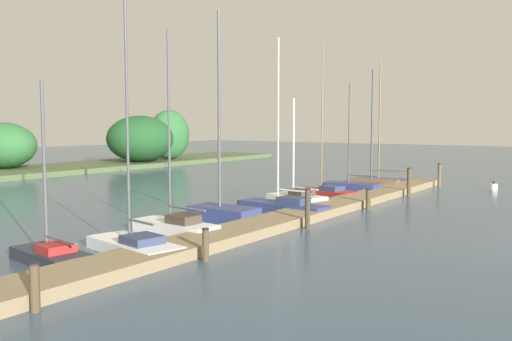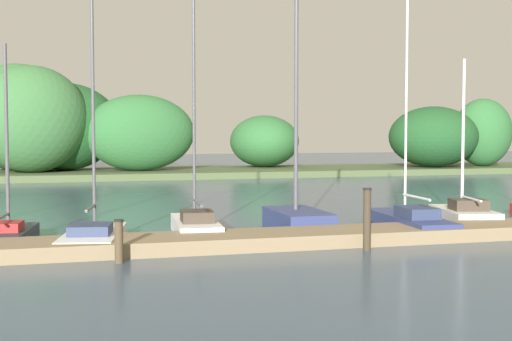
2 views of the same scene
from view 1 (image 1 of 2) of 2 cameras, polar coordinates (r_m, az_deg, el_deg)
name	(u,v)px [view 1 (image 1 of 2)]	position (r m, az deg, el deg)	size (l,w,h in m)	color
dock_pier	(309,213)	(23.39, 5.53, -4.36)	(30.76, 1.80, 0.35)	#847051
sailboat_1	(49,252)	(16.84, -20.56, -7.90)	(1.52, 3.02, 5.15)	#232833
sailboat_2	(133,242)	(17.31, -12.63, -7.24)	(1.93, 3.89, 8.36)	white
sailboat_3	(173,224)	(19.85, -8.53, -5.53)	(1.37, 3.67, 7.20)	white
sailboat_4	(221,210)	(22.27, -3.62, -4.05)	(1.37, 2.97, 8.33)	navy
sailboat_5	(282,206)	(24.27, 2.66, -3.65)	(1.47, 4.56, 7.60)	navy
sailboat_6	(295,198)	(26.48, 4.07, -2.89)	(1.92, 3.18, 5.11)	silver
sailboat_7	(324,191)	(29.66, 7.01, -2.16)	(1.77, 3.81, 8.12)	maroon
sailboat_8	(350,187)	(31.67, 9.65, -1.67)	(1.31, 3.24, 6.16)	navy
sailboat_9	(372,181)	(34.13, 11.92, -1.12)	(1.73, 3.13, 7.13)	brown
sailboat_10	(380,178)	(36.68, 12.67, -0.79)	(1.33, 3.55, 7.94)	navy
mooring_piling_0	(35,287)	(12.61, -21.88, -11.11)	(0.24, 0.24, 1.05)	#4C3D28
mooring_piling_1	(206,245)	(15.88, -5.23, -7.65)	(0.21, 0.21, 0.96)	#4C3D28
mooring_piling_2	(307,209)	(20.66, 5.33, -3.93)	(0.22, 0.22, 1.52)	#3D3323
mooring_piling_3	(368,199)	(25.70, 11.52, -2.91)	(0.26, 0.26, 0.95)	#4C3D28
mooring_piling_4	(409,182)	(30.65, 15.52, -1.16)	(0.25, 0.25, 1.56)	#4C3D28
mooring_piling_5	(439,175)	(35.73, 18.40, -0.46)	(0.23, 0.23, 1.47)	brown
channel_buoy_0	(494,187)	(35.35, 23.32, -1.55)	(0.44, 0.44, 0.53)	white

